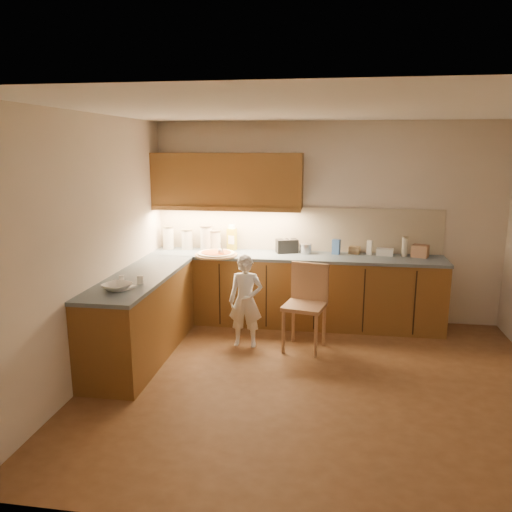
% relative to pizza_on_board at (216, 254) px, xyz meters
% --- Properties ---
extents(room, '(4.54, 4.50, 2.62)m').
position_rel_pizza_on_board_xyz_m(room, '(1.36, -1.49, 0.73)').
color(room, brown).
rests_on(room, ground).
extents(l_counter, '(3.77, 2.62, 0.92)m').
position_rel_pizza_on_board_xyz_m(l_counter, '(0.43, -0.25, -0.48)').
color(l_counter, brown).
rests_on(l_counter, ground).
extents(backsplash, '(3.75, 0.02, 0.58)m').
position_rel_pizza_on_board_xyz_m(backsplash, '(0.98, 0.49, 0.27)').
color(backsplash, '#BEB093').
rests_on(backsplash, l_counter).
extents(upper_cabinets, '(1.95, 0.36, 0.73)m').
position_rel_pizza_on_board_xyz_m(upper_cabinets, '(0.08, 0.33, 0.90)').
color(upper_cabinets, brown).
rests_on(upper_cabinets, ground).
extents(pizza_on_board, '(0.54, 0.54, 0.22)m').
position_rel_pizza_on_board_xyz_m(pizza_on_board, '(0.00, 0.00, 0.00)').
color(pizza_on_board, tan).
rests_on(pizza_on_board, l_counter).
extents(child, '(0.40, 0.26, 1.08)m').
position_rel_pizza_on_board_xyz_m(child, '(0.49, -0.63, -0.41)').
color(child, white).
rests_on(child, ground).
extents(wooden_chair, '(0.52, 0.52, 0.98)m').
position_rel_pizza_on_board_xyz_m(wooden_chair, '(1.18, -0.57, -0.38)').
color(wooden_chair, tan).
rests_on(wooden_chair, ground).
extents(mixing_bowl, '(0.33, 0.33, 0.07)m').
position_rel_pizza_on_board_xyz_m(mixing_bowl, '(-0.59, -1.66, 0.01)').
color(mixing_bowl, white).
rests_on(mixing_bowl, l_counter).
extents(canister_a, '(0.15, 0.15, 0.31)m').
position_rel_pizza_on_board_xyz_m(canister_a, '(-0.74, 0.34, 0.13)').
color(canister_a, white).
rests_on(canister_a, l_counter).
extents(canister_b, '(0.16, 0.16, 0.27)m').
position_rel_pizza_on_board_xyz_m(canister_b, '(-0.49, 0.36, 0.11)').
color(canister_b, white).
rests_on(canister_b, l_counter).
extents(canister_c, '(0.18, 0.18, 0.33)m').
position_rel_pizza_on_board_xyz_m(canister_c, '(-0.21, 0.34, 0.14)').
color(canister_c, beige).
rests_on(canister_c, l_counter).
extents(canister_d, '(0.17, 0.17, 0.27)m').
position_rel_pizza_on_board_xyz_m(canister_d, '(-0.10, 0.36, 0.11)').
color(canister_d, beige).
rests_on(canister_d, l_counter).
extents(oil_jug, '(0.13, 0.12, 0.34)m').
position_rel_pizza_on_board_xyz_m(oil_jug, '(0.12, 0.40, 0.13)').
color(oil_jug, gold).
rests_on(oil_jug, l_counter).
extents(toaster, '(0.31, 0.24, 0.18)m').
position_rel_pizza_on_board_xyz_m(toaster, '(0.87, 0.34, 0.06)').
color(toaster, black).
rests_on(toaster, l_counter).
extents(steel_pot, '(0.17, 0.17, 0.13)m').
position_rel_pizza_on_board_xyz_m(steel_pot, '(1.11, 0.32, 0.04)').
color(steel_pot, '#BBBCC0').
rests_on(steel_pot, l_counter).
extents(blue_box, '(0.11, 0.09, 0.19)m').
position_rel_pizza_on_board_xyz_m(blue_box, '(1.51, 0.34, 0.07)').
color(blue_box, '#375EA5').
rests_on(blue_box, l_counter).
extents(card_box_a, '(0.16, 0.13, 0.10)m').
position_rel_pizza_on_board_xyz_m(card_box_a, '(1.74, 0.41, 0.02)').
color(card_box_a, tan).
rests_on(card_box_a, l_counter).
extents(white_bottle, '(0.07, 0.07, 0.18)m').
position_rel_pizza_on_board_xyz_m(white_bottle, '(1.93, 0.37, 0.07)').
color(white_bottle, white).
rests_on(white_bottle, l_counter).
extents(flat_pack, '(0.23, 0.17, 0.08)m').
position_rel_pizza_on_board_xyz_m(flat_pack, '(2.12, 0.37, 0.02)').
color(flat_pack, silver).
rests_on(flat_pack, l_counter).
extents(tall_jar, '(0.08, 0.08, 0.25)m').
position_rel_pizza_on_board_xyz_m(tall_jar, '(2.36, 0.33, 0.10)').
color(tall_jar, beige).
rests_on(tall_jar, l_counter).
extents(card_box_b, '(0.24, 0.21, 0.15)m').
position_rel_pizza_on_board_xyz_m(card_box_b, '(2.55, 0.33, 0.05)').
color(card_box_b, '#A67A59').
rests_on(card_box_b, l_counter).
extents(dough_cloth, '(0.32, 0.29, 0.02)m').
position_rel_pizza_on_board_xyz_m(dough_cloth, '(-0.60, -1.58, -0.01)').
color(dough_cloth, white).
rests_on(dough_cloth, l_counter).
extents(spice_jar_a, '(0.06, 0.06, 0.07)m').
position_rel_pizza_on_board_xyz_m(spice_jar_a, '(-0.67, -1.38, 0.01)').
color(spice_jar_a, white).
rests_on(spice_jar_a, l_counter).
extents(spice_jar_b, '(0.07, 0.07, 0.08)m').
position_rel_pizza_on_board_xyz_m(spice_jar_b, '(-0.46, -1.40, 0.02)').
color(spice_jar_b, white).
rests_on(spice_jar_b, l_counter).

